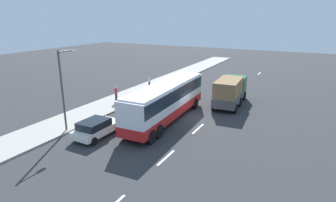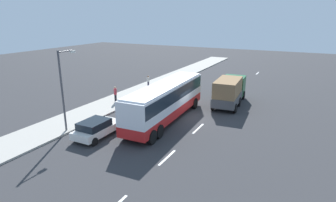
{
  "view_description": "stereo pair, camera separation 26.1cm",
  "coord_description": "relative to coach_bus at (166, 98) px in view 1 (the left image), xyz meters",
  "views": [
    {
      "loc": [
        -23.44,
        -10.07,
        9.28
      ],
      "look_at": [
        -2.15,
        1.09,
        2.04
      ],
      "focal_mm": 30.29,
      "sensor_mm": 36.0,
      "label": 1
    },
    {
      "loc": [
        -23.56,
        -9.84,
        9.28
      ],
      "look_at": [
        -2.15,
        1.09,
        2.04
      ],
      "focal_mm": 30.29,
      "sensor_mm": 36.0,
      "label": 2
    }
  ],
  "objects": [
    {
      "name": "ground_plane",
      "position": [
        1.78,
        -1.48,
        -2.15
      ],
      "size": [
        120.0,
        120.0,
        0.0
      ],
      "primitive_type": "plane",
      "color": "#333335"
    },
    {
      "name": "sidewalk_curb",
      "position": [
        1.78,
        7.74,
        -2.08
      ],
      "size": [
        80.0,
        4.0,
        0.15
      ],
      "primitive_type": "cube",
      "color": "#A8A399",
      "rests_on": "ground_plane"
    },
    {
      "name": "lane_centreline",
      "position": [
        3.32,
        -3.35,
        -2.15
      ],
      "size": [
        47.04,
        0.16,
        0.01
      ],
      "color": "white",
      "rests_on": "ground_plane"
    },
    {
      "name": "coach_bus",
      "position": [
        0.0,
        0.0,
        0.0
      ],
      "size": [
        12.32,
        3.01,
        3.47
      ],
      "rotation": [
        0.0,
        0.0,
        0.04
      ],
      "color": "red",
      "rests_on": "ground_plane"
    },
    {
      "name": "cargo_truck",
      "position": [
        7.5,
        -3.81,
        -0.53
      ],
      "size": [
        7.23,
        2.93,
        2.99
      ],
      "rotation": [
        0.0,
        0.0,
        0.07
      ],
      "color": "#19592D",
      "rests_on": "ground_plane"
    },
    {
      "name": "car_white_minivan",
      "position": [
        -5.76,
        3.21,
        -1.38
      ],
      "size": [
        4.26,
        2.03,
        1.45
      ],
      "rotation": [
        0.0,
        0.0,
        -0.01
      ],
      "color": "white",
      "rests_on": "ground_plane"
    },
    {
      "name": "pedestrian_near_curb",
      "position": [
        9.48,
        7.58,
        -1.07
      ],
      "size": [
        0.32,
        0.32,
        1.63
      ],
      "rotation": [
        0.0,
        0.0,
        1.49
      ],
      "color": "#38334C",
      "rests_on": "sidewalk_curb"
    },
    {
      "name": "pedestrian_at_crossing",
      "position": [
        2.23,
        7.42,
        -0.97
      ],
      "size": [
        0.32,
        0.32,
        1.77
      ],
      "rotation": [
        0.0,
        0.0,
        4.64
      ],
      "color": "black",
      "rests_on": "sidewalk_curb"
    },
    {
      "name": "street_lamp",
      "position": [
        -5.92,
        6.19,
        1.82
      ],
      "size": [
        1.86,
        0.24,
        6.59
      ],
      "color": "#47474C",
      "rests_on": "sidewalk_curb"
    }
  ]
}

